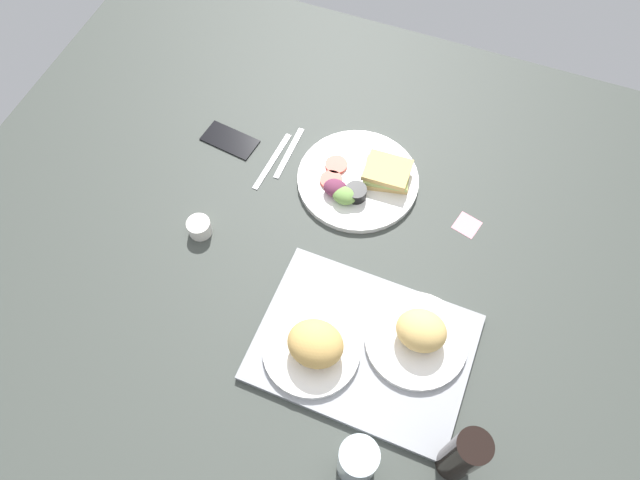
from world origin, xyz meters
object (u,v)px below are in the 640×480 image
Objects in this scene: bread_plate_far at (314,346)px; drinking_glass at (357,461)px; bread_plate_near at (419,335)px; cell_phone at (230,140)px; plate_with_salad at (362,180)px; espresso_cup at (199,227)px; serving_tray at (363,347)px; fork at (289,153)px; knife at (272,161)px; soda_bottle at (462,455)px; sticky_note at (467,225)px.

bread_plate_far is 1.48× the size of drinking_glass.
bread_plate_near is 1.06× the size of bread_plate_far.
cell_phone is at bearing -47.72° from bread_plate_far.
espresso_cup is at bearing 40.48° from plate_with_salad.
serving_tray is 12.08cm from bread_plate_near.
fork is (45.19, -37.29, -4.28)cm from bread_plate_near.
plate_with_salad is at bearing 98.10° from knife.
espresso_cup is at bearing -16.37° from serving_tray.
serving_tray is 8.04× the size of espresso_cup.
knife is (28.60, -43.61, -4.95)cm from bread_plate_far.
soda_bottle is at bearing 45.68° from fork.
fork is (35.02, -42.64, -0.55)cm from serving_tray.
drinking_glass is at bearing 139.41° from cell_phone.
bread_plate_near is at bearing 59.61° from knife.
plate_with_salad reaches higher than fork.
espresso_cup reaches higher than serving_tray.
soda_bottle is 94.45cm from cell_phone.
bread_plate_far is (9.42, 4.97, 4.40)cm from serving_tray.
plate_with_salad is 1.78× the size of fork.
knife is 51.35cm from sticky_note.
bread_plate_far is at bearing -49.12° from drinking_glass.
soda_bottle is 56.01cm from sticky_note.
serving_tray is at bearing -33.92° from soda_bottle.
bread_plate_far reaches higher than sticky_note.
bread_plate_near reaches higher than serving_tray.
bread_plate_near reaches higher than fork.
soda_bottle is at bearing 146.08° from serving_tray.
bread_plate_near is 1.07× the size of soda_bottle.
serving_tray is at bearing 148.88° from cell_phone.
knife is at bearing -56.74° from bread_plate_far.
serving_tray is 2.37× the size of knife.
drinking_glass is 19.11cm from soda_bottle.
cell_phone is (51.05, -40.81, -0.40)cm from serving_tray.
espresso_cup is at bearing 22.65° from sticky_note.
sticky_note is at bearing -96.45° from drinking_glass.
bread_plate_far is 40.87cm from espresso_cup.
drinking_glass is (-15.81, 18.26, 1.79)cm from bread_plate_far.
bread_plate_near reaches higher than espresso_cup.
soda_bottle reaches higher than knife.
bread_plate_far is at bearing 139.80° from cell_phone.
drinking_glass reaches higher than cell_phone.
bread_plate_far is 24.22cm from drinking_glass.
drinking_glass is 0.74× the size of knife.
drinking_glass is (-6.39, 23.23, 6.19)cm from serving_tray.
drinking_glass is 63.96cm from espresso_cup.
bread_plate_near is 3.91× the size of espresso_cup.
cell_phone is (41.62, -45.78, -4.80)cm from bread_plate_far.
serving_tray is 42.73cm from plate_with_salad.
fork is (-10.75, -29.20, -1.75)cm from espresso_cup.
plate_with_salad is at bearing -70.34° from serving_tray.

